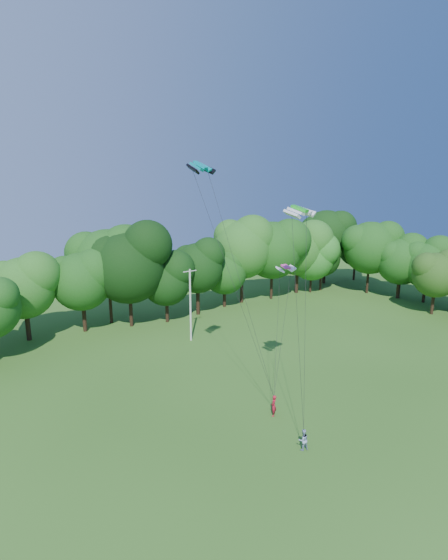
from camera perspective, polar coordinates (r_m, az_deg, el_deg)
ground at (r=28.79m, az=14.20°, el=-27.23°), size 160.00×160.00×0.00m
utility_pole at (r=49.92m, az=-4.41°, el=-3.21°), size 1.69×0.21×8.43m
kite_flyer_left at (r=36.19m, az=6.50°, el=-15.99°), size 0.74×0.74×1.72m
kite_flyer_right at (r=32.67m, az=10.30°, el=-19.84°), size 0.89×0.77×1.55m
kite_teal at (r=32.91m, az=-3.09°, el=14.77°), size 2.69×1.99×0.64m
kite_green at (r=30.68m, az=9.87°, el=9.18°), size 2.86×1.91×0.48m
kite_pink at (r=37.20m, az=8.07°, el=1.74°), size 1.78×1.08×0.30m
tree_back_center at (r=54.76m, az=-12.42°, el=2.95°), size 9.83×9.83×14.30m
tree_back_east at (r=71.57m, az=11.43°, el=3.91°), size 7.80×7.80×11.35m
tree_flank_east at (r=65.52m, az=25.99°, el=1.07°), size 6.72×6.72×9.77m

